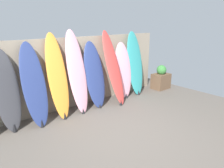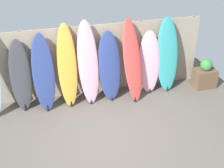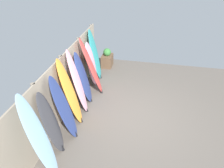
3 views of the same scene
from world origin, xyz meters
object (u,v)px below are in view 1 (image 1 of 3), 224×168
(surfboard_teal_8, at_px, (135,64))
(surfboard_navy_5, at_px, (95,75))
(surfboard_pink_4, at_px, (77,72))
(planter_box, at_px, (161,79))
(surfboard_navy_2, at_px, (34,86))
(surfboard_charcoal_1, at_px, (7,92))
(surfboard_red_6, at_px, (113,68))
(surfboard_orange_3, at_px, (57,77))
(surfboard_pink_7, at_px, (123,71))

(surfboard_teal_8, bearing_deg, surfboard_navy_5, -177.99)
(surfboard_pink_4, bearing_deg, planter_box, -2.59)
(surfboard_pink_4, bearing_deg, surfboard_navy_2, -178.86)
(surfboard_charcoal_1, height_order, surfboard_navy_5, surfboard_navy_5)
(surfboard_red_6, height_order, surfboard_teal_8, surfboard_red_6)
(surfboard_pink_4, relative_size, planter_box, 2.54)
(surfboard_orange_3, bearing_deg, surfboard_navy_2, -174.31)
(surfboard_orange_3, relative_size, surfboard_teal_8, 1.03)
(surfboard_charcoal_1, xyz_separation_m, surfboard_navy_2, (0.52, -0.11, 0.05))
(surfboard_teal_8, bearing_deg, surfboard_charcoal_1, 179.60)
(surfboard_orange_3, bearing_deg, surfboard_red_6, -4.75)
(surfboard_pink_4, xyz_separation_m, planter_box, (3.10, -0.14, -0.67))
(surfboard_orange_3, relative_size, surfboard_pink_7, 1.21)
(surfboard_charcoal_1, relative_size, surfboard_pink_7, 1.04)
(surfboard_pink_4, distance_m, planter_box, 3.17)
(surfboard_orange_3, height_order, surfboard_navy_5, surfboard_orange_3)
(surfboard_navy_2, distance_m, surfboard_pink_7, 2.64)
(surfboard_orange_3, bearing_deg, surfboard_navy_5, -1.29)
(surfboard_navy_2, bearing_deg, surfboard_navy_5, 1.21)
(surfboard_pink_7, relative_size, surfboard_teal_8, 0.85)
(surfboard_charcoal_1, xyz_separation_m, surfboard_teal_8, (3.63, -0.03, 0.11))
(surfboard_pink_4, relative_size, surfboard_teal_8, 1.06)
(surfboard_red_6, relative_size, planter_box, 2.48)
(surfboard_red_6, bearing_deg, surfboard_pink_4, 174.95)
(surfboard_navy_5, relative_size, planter_box, 2.15)
(surfboard_navy_5, bearing_deg, surfboard_pink_4, -178.65)
(planter_box, bearing_deg, surfboard_navy_2, 178.36)
(surfboard_red_6, bearing_deg, surfboard_orange_3, 175.25)
(surfboard_pink_4, relative_size, surfboard_pink_7, 1.25)
(surfboard_navy_2, distance_m, planter_box, 4.20)
(surfboard_navy_5, xyz_separation_m, surfboard_red_6, (0.55, -0.11, 0.13))
(surfboard_charcoal_1, height_order, planter_box, surfboard_charcoal_1)
(surfboard_charcoal_1, distance_m, surfboard_pink_4, 1.59)
(surfboard_navy_2, xyz_separation_m, planter_box, (4.16, -0.12, -0.55))
(surfboard_charcoal_1, bearing_deg, surfboard_navy_2, -12.35)
(surfboard_navy_5, distance_m, surfboard_pink_7, 1.06)
(surfboard_navy_2, bearing_deg, surfboard_orange_3, 5.69)
(surfboard_navy_5, bearing_deg, surfboard_pink_7, 3.05)
(surfboard_navy_5, relative_size, surfboard_pink_7, 1.06)
(surfboard_charcoal_1, bearing_deg, surfboard_teal_8, -0.40)
(surfboard_orange_3, height_order, surfboard_red_6, surfboard_red_6)
(surfboard_pink_4, distance_m, surfboard_red_6, 1.08)
(surfboard_orange_3, xyz_separation_m, surfboard_pink_4, (0.49, -0.04, 0.03))
(surfboard_navy_5, xyz_separation_m, surfboard_pink_7, (1.06, 0.06, -0.05))
(surfboard_charcoal_1, distance_m, surfboard_teal_8, 3.64)
(surfboard_pink_4, distance_m, surfboard_pink_7, 1.59)
(surfboard_navy_2, bearing_deg, planter_box, -1.64)
(surfboard_red_6, xyz_separation_m, surfboard_pink_7, (0.51, 0.16, -0.17))
(surfboard_navy_5, xyz_separation_m, planter_box, (2.57, -0.15, -0.51))
(surfboard_navy_5, relative_size, surfboard_red_6, 0.87)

